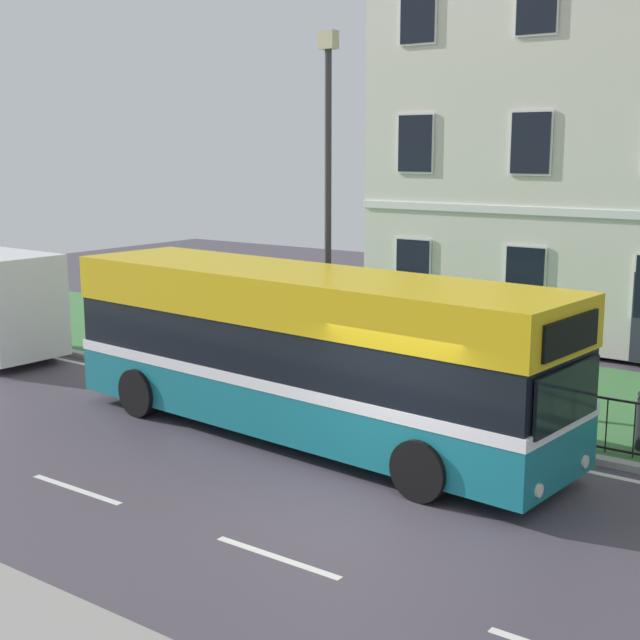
# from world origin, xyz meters

# --- Properties ---
(ground_plane) EXTENTS (60.00, 56.00, 0.18)m
(ground_plane) POSITION_xyz_m (0.00, 1.24, -0.01)
(ground_plane) COLOR #443E49
(iron_verge_railing) EXTENTS (12.58, 0.04, 0.97)m
(iron_verge_railing) POSITION_xyz_m (1.04, 4.40, 0.62)
(iron_verge_railing) COLOR black
(iron_verge_railing) RESTS_ON ground_plane
(single_decker_bus) EXTENTS (10.30, 3.19, 3.06)m
(single_decker_bus) POSITION_xyz_m (-2.68, 2.38, 1.61)
(single_decker_bus) COLOR #166E7B
(single_decker_bus) RESTS_ON ground_plane
(street_lamp_post) EXTENTS (0.36, 0.24, 7.40)m
(street_lamp_post) POSITION_xyz_m (-3.92, 4.84, 4.32)
(street_lamp_post) COLOR #333338
(street_lamp_post) RESTS_ON ground_plane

